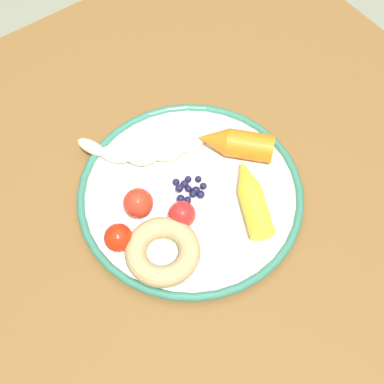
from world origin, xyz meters
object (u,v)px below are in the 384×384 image
(tomato_mid, at_px, (118,238))
(tomato_near, at_px, (182,214))
(carrot_orange, at_px, (235,143))
(dining_table, at_px, (178,214))
(plate, at_px, (192,193))
(banana, at_px, (142,152))
(tomato_far, at_px, (138,203))
(donut, at_px, (163,252))
(blueberry_pile, at_px, (189,189))
(carrot_yellow, at_px, (252,197))

(tomato_mid, bearing_deg, tomato_near, 167.02)
(carrot_orange, relative_size, tomato_mid, 2.83)
(dining_table, bearing_deg, carrot_orange, 171.24)
(plate, bearing_deg, banana, -75.80)
(tomato_mid, distance_m, tomato_far, 0.06)
(tomato_near, height_order, tomato_far, tomato_far)
(donut, bearing_deg, blueberry_pile, -144.96)
(tomato_mid, bearing_deg, banana, -135.62)
(donut, distance_m, tomato_mid, 0.06)
(tomato_far, bearing_deg, carrot_yellow, 148.83)
(blueberry_pile, bearing_deg, tomato_near, 42.60)
(plate, height_order, carrot_orange, carrot_orange)
(carrot_yellow, bearing_deg, tomato_near, -19.06)
(dining_table, height_order, plate, plate)
(blueberry_pile, distance_m, tomato_mid, 0.13)
(carrot_orange, xyz_separation_m, carrot_yellow, (0.04, 0.08, -0.00))
(dining_table, distance_m, tomato_far, 0.16)
(plate, height_order, banana, banana)
(banana, height_order, carrot_orange, carrot_orange)
(banana, distance_m, carrot_yellow, 0.17)
(plate, bearing_deg, carrot_yellow, 132.10)
(donut, distance_m, blueberry_pile, 0.11)
(tomato_near, bearing_deg, donut, 28.89)
(blueberry_pile, bearing_deg, dining_table, -90.77)
(dining_table, bearing_deg, banana, -70.30)
(carrot_orange, height_order, tomato_mid, carrot_orange)
(dining_table, xyz_separation_m, blueberry_pile, (0.00, 0.03, 0.12))
(dining_table, relative_size, carrot_orange, 8.63)
(plate, bearing_deg, tomato_far, -13.35)
(tomato_far, bearing_deg, plate, 166.65)
(dining_table, relative_size, tomato_mid, 24.40)
(donut, xyz_separation_m, tomato_far, (-0.01, -0.08, 0.01))
(carrot_yellow, relative_size, donut, 1.24)
(banana, xyz_separation_m, carrot_yellow, (-0.08, 0.16, 0.00))
(plate, xyz_separation_m, carrot_yellow, (-0.06, 0.06, 0.02))
(dining_table, bearing_deg, donut, 47.02)
(banana, distance_m, carrot_orange, 0.14)
(banana, xyz_separation_m, tomato_mid, (0.10, 0.10, 0.01))
(carrot_yellow, bearing_deg, tomato_far, -31.17)
(carrot_yellow, bearing_deg, plate, -47.90)
(blueberry_pile, bearing_deg, banana, -77.43)
(donut, relative_size, tomato_far, 2.36)
(plate, xyz_separation_m, blueberry_pile, (0.00, -0.00, 0.01))
(blueberry_pile, xyz_separation_m, tomato_mid, (0.12, 0.01, 0.01))
(donut, relative_size, blueberry_pile, 1.89)
(dining_table, xyz_separation_m, donut, (0.09, 0.09, 0.13))
(plate, distance_m, carrot_yellow, 0.09)
(donut, bearing_deg, dining_table, -132.98)
(banana, distance_m, donut, 0.16)
(dining_table, height_order, carrot_orange, carrot_orange)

